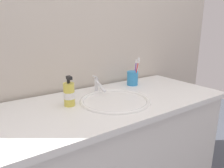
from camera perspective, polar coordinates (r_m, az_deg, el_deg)
tiled_wall_back at (r=1.41m, az=-6.94°, el=13.46°), size 2.48×0.04×2.40m
vanity_counter at (r=1.38m, az=1.13°, el=-20.82°), size 1.28×0.60×0.85m
sink_basin at (r=1.16m, az=0.84°, el=-6.23°), size 0.39×0.39×0.10m
faucet at (r=1.28m, az=-3.90°, el=-0.32°), size 0.02×0.14×0.10m
toothbrush_cup at (r=1.46m, az=5.65°, el=1.59°), size 0.08×0.08×0.10m
toothbrush_purple at (r=1.47m, az=6.46°, el=3.83°), size 0.03×0.01×0.17m
toothbrush_red at (r=1.42m, az=6.78°, el=3.64°), size 0.01×0.05×0.18m
toothbrush_white at (r=1.47m, az=7.02°, el=4.10°), size 0.03×0.01×0.19m
soap_dispenser at (r=1.09m, az=-11.70°, el=-2.75°), size 0.06×0.06×0.16m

